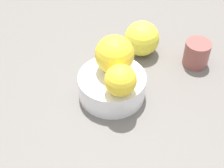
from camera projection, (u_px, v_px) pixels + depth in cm
name	position (u px, v px, depth cm)	size (l,w,h in cm)	color
ground_plane	(112.00, 97.00, 71.18)	(110.00, 110.00, 2.00)	#66605B
fruit_bowl	(112.00, 86.00, 68.71)	(14.09, 14.09, 5.23)	white
orange_in_bowl_0	(115.00, 54.00, 65.56)	(8.00, 8.00, 8.00)	yellow
orange_in_bowl_1	(120.00, 80.00, 61.57)	(6.26, 6.26, 6.26)	yellow
orange_loose_0	(142.00, 38.00, 77.57)	(8.35, 8.35, 8.35)	yellow
ceramic_cup	(197.00, 53.00, 75.51)	(5.86, 5.86, 5.98)	#8C4C47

